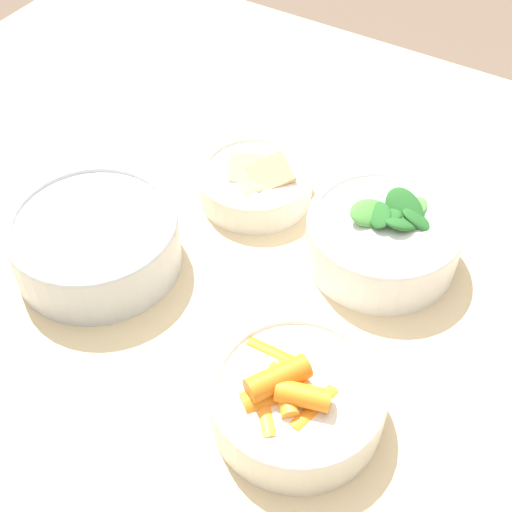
# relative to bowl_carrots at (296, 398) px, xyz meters

# --- Properties ---
(dining_table) EXTENTS (1.22, 1.09, 0.76)m
(dining_table) POSITION_rel_bowl_carrots_xyz_m (0.14, -0.09, -0.13)
(dining_table) COLOR beige
(dining_table) RESTS_ON ground_plane
(bowl_carrots) EXTENTS (0.16, 0.16, 0.07)m
(bowl_carrots) POSITION_rel_bowl_carrots_xyz_m (0.00, 0.00, 0.00)
(bowl_carrots) COLOR silver
(bowl_carrots) RESTS_ON dining_table
(bowl_greens) EXTENTS (0.17, 0.17, 0.08)m
(bowl_greens) POSITION_rel_bowl_carrots_xyz_m (0.02, -0.22, 0.00)
(bowl_greens) COLOR white
(bowl_greens) RESTS_ON dining_table
(bowl_beans_hotdog) EXTENTS (0.18, 0.18, 0.07)m
(bowl_beans_hotdog) POSITION_rel_bowl_carrots_xyz_m (0.28, -0.06, 0.00)
(bowl_beans_hotdog) COLOR silver
(bowl_beans_hotdog) RESTS_ON dining_table
(bowl_cookies) EXTENTS (0.14, 0.14, 0.05)m
(bowl_cookies) POSITION_rel_bowl_carrots_xyz_m (0.19, -0.24, -0.01)
(bowl_cookies) COLOR silver
(bowl_cookies) RESTS_ON dining_table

